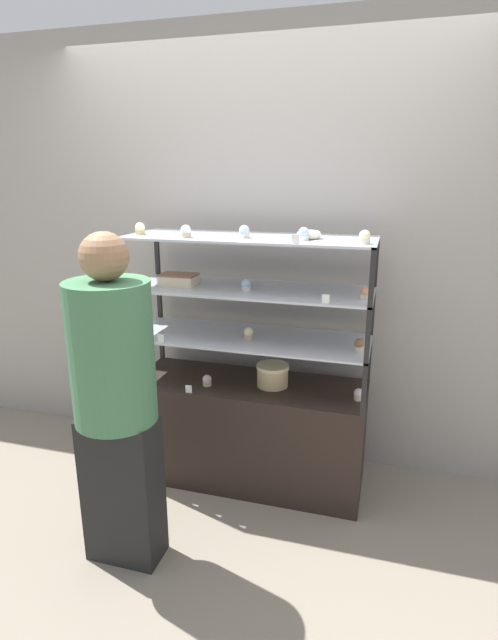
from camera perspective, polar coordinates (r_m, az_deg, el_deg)
name	(u,v)px	position (r m, az deg, el deg)	size (l,w,h in m)	color
ground_plane	(249,476)	(3.17, 0.00, -17.38)	(20.00, 20.00, 0.00)	gray
back_wall	(267,254)	(3.05, 2.03, 7.60)	(8.00, 0.05, 2.60)	gray
display_base	(249,431)	(3.02, 0.00, -12.53)	(1.33, 0.48, 0.61)	black
display_riser_lower	(249,339)	(2.79, 0.00, -2.24)	(1.33, 0.48, 0.28)	black
display_riser_middle	(249,291)	(2.71, 0.00, 3.34)	(1.33, 0.48, 0.28)	black
display_riser_upper	(249,240)	(2.66, 0.00, 9.18)	(1.33, 0.48, 0.28)	black
layer_cake_centerpiece	(272,375)	(2.82, 2.70, -6.35)	(0.18, 0.18, 0.12)	#DBBC84
sheet_cake_frosted	(179,279)	(2.80, -8.03, 4.62)	(0.20, 0.14, 0.06)	beige
cupcake_0	(147,372)	(3.02, -11.57, -5.79)	(0.05, 0.05, 0.06)	white
cupcake_1	(207,381)	(2.84, -4.81, -6.91)	(0.05, 0.05, 0.06)	#CCB28C
cupcake_2	(359,395)	(2.73, 12.42, -8.32)	(0.05, 0.05, 0.06)	beige
price_tag_0	(189,389)	(2.77, -6.92, -7.84)	(0.04, 0.00, 0.04)	white
cupcake_3	(141,329)	(2.88, -12.24, -0.97)	(0.05, 0.05, 0.07)	#CCB28C
cupcake_4	(248,334)	(2.73, -0.06, -1.56)	(0.05, 0.05, 0.07)	#CCB28C
cupcake_5	(359,345)	(2.61, 12.48, -2.80)	(0.05, 0.05, 0.07)	beige
price_tag_1	(161,338)	(2.73, -10.05, -2.08)	(0.04, 0.00, 0.04)	white
cupcake_6	(135,281)	(2.81, -12.85, 4.34)	(0.05, 0.05, 0.06)	beige
cupcake_7	(245,285)	(2.65, -0.41, 4.02)	(0.05, 0.05, 0.06)	white
cupcake_8	(365,293)	(2.53, 13.13, 3.02)	(0.05, 0.05, 0.06)	beige
price_tag_2	(326,299)	(2.40, 8.76, 2.39)	(0.04, 0.00, 0.04)	white
cupcake_9	(140,229)	(2.81, -12.35, 10.14)	(0.05, 0.05, 0.06)	#CCB28C
cupcake_10	(186,231)	(2.63, -7.22, 10.00)	(0.05, 0.05, 0.06)	#CCB28C
cupcake_11	(244,232)	(2.60, -0.54, 10.04)	(0.05, 0.05, 0.06)	beige
cupcake_12	(304,234)	(2.51, 6.26, 9.73)	(0.05, 0.05, 0.06)	white
cupcake_13	(365,237)	(2.43, 13.08, 9.19)	(0.05, 0.05, 0.06)	beige
price_tag_3	(296,239)	(2.38, 5.35, 9.17)	(0.04, 0.00, 0.04)	white
donut_glazed	(309,235)	(2.59, 6.87, 9.67)	(0.12, 0.12, 0.04)	#EFE5CC
customer_figure	(116,397)	(2.28, -15.01, -8.48)	(0.36, 0.36, 1.54)	black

